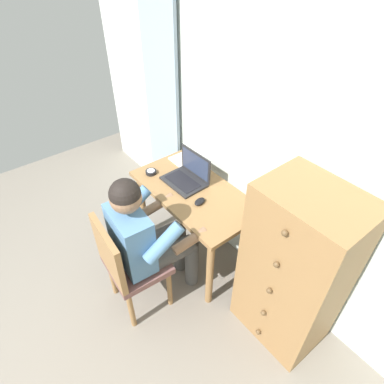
# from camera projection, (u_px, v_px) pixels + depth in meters

# --- Properties ---
(wall_back) EXTENTS (4.80, 0.05, 2.50)m
(wall_back) POSITION_uv_depth(u_px,v_px,m) (282.00, 143.00, 2.09)
(wall_back) COLOR silver
(wall_back) RESTS_ON ground_plane
(curtain_panel) EXTENTS (0.49, 0.03, 2.14)m
(curtain_panel) POSITION_uv_depth(u_px,v_px,m) (162.00, 104.00, 2.95)
(curtain_panel) COLOR #8EA3B7
(curtain_panel) RESTS_ON ground_plane
(desk) EXTENTS (1.06, 0.56, 0.73)m
(desk) POSITION_uv_depth(u_px,v_px,m) (194.00, 202.00, 2.62)
(desk) COLOR olive
(desk) RESTS_ON ground_plane
(dresser) EXTENTS (0.59, 0.47, 1.27)m
(dresser) POSITION_uv_depth(u_px,v_px,m) (294.00, 271.00, 2.07)
(dresser) COLOR olive
(dresser) RESTS_ON ground_plane
(chair) EXTENTS (0.45, 0.43, 0.88)m
(chair) POSITION_uv_depth(u_px,v_px,m) (127.00, 263.00, 2.29)
(chair) COLOR brown
(chair) RESTS_ON ground_plane
(person_seated) EXTENTS (0.55, 0.60, 1.20)m
(person_seated) POSITION_uv_depth(u_px,v_px,m) (148.00, 235.00, 2.26)
(person_seated) COLOR #4C4C4C
(person_seated) RESTS_ON ground_plane
(laptop) EXTENTS (0.35, 0.26, 0.24)m
(laptop) POSITION_uv_depth(u_px,v_px,m) (188.00, 176.00, 2.60)
(laptop) COLOR #232326
(laptop) RESTS_ON desk
(computer_mouse) EXTENTS (0.08, 0.11, 0.03)m
(computer_mouse) POSITION_uv_depth(u_px,v_px,m) (200.00, 202.00, 2.41)
(computer_mouse) COLOR black
(computer_mouse) RESTS_ON desk
(desk_clock) EXTENTS (0.09, 0.09, 0.03)m
(desk_clock) POSITION_uv_depth(u_px,v_px,m) (151.00, 172.00, 2.70)
(desk_clock) COLOR black
(desk_clock) RESTS_ON desk
(notebook_pad) EXTENTS (0.21, 0.15, 0.01)m
(notebook_pad) POSITION_uv_depth(u_px,v_px,m) (182.00, 161.00, 2.84)
(notebook_pad) COLOR silver
(notebook_pad) RESTS_ON desk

